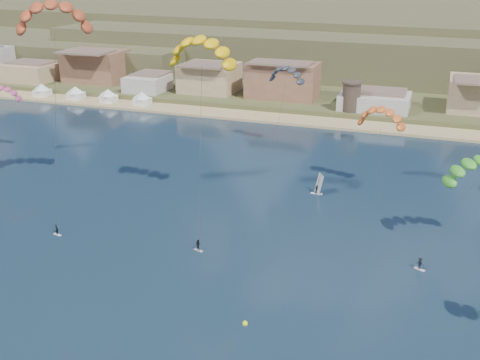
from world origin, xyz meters
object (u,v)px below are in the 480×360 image
object	(u,v)px
windsurfer	(318,188)
kitesurfer_yellow	(201,47)
kitesurfer_red	(52,11)
watchtower	(351,96)
buoy	(245,323)
kitesurfer_green	(477,167)

from	to	relation	value
windsurfer	kitesurfer_yellow	bearing A→B (deg)	-139.89
kitesurfer_red	kitesurfer_yellow	bearing A→B (deg)	13.27
watchtower	kitesurfer_yellow	size ratio (longest dim) A/B	0.26
windsurfer	buoy	world-z (taller)	windsurfer
kitesurfer_green	watchtower	bearing A→B (deg)	112.26
kitesurfer_green	kitesurfer_yellow	bearing A→B (deg)	-179.19
kitesurfer_yellow	watchtower	bearing A→B (deg)	79.13
kitesurfer_red	kitesurfer_green	size ratio (longest dim) A/B	2.14
kitesurfer_yellow	kitesurfer_red	bearing A→B (deg)	-166.73
kitesurfer_yellow	windsurfer	world-z (taller)	kitesurfer_yellow
windsurfer	buoy	distance (m)	45.49
watchtower	kitesurfer_green	world-z (taller)	kitesurfer_green
windsurfer	buoy	bearing A→B (deg)	-89.36
watchtower	kitesurfer_yellow	world-z (taller)	kitesurfer_yellow
kitesurfer_green	buoy	size ratio (longest dim) A/B	25.02
watchtower	kitesurfer_red	size ratio (longest dim) A/B	0.22
watchtower	buoy	world-z (taller)	watchtower
kitesurfer_red	windsurfer	world-z (taller)	kitesurfer_red
kitesurfer_red	buoy	world-z (taller)	kitesurfer_red
watchtower	kitesurfer_red	xyz separation A→B (m)	(-38.50, -80.29, 28.66)
buoy	kitesurfer_red	bearing A→B (deg)	149.50
kitesurfer_green	buoy	xyz separation A→B (m)	(-26.46, -31.25, -13.62)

